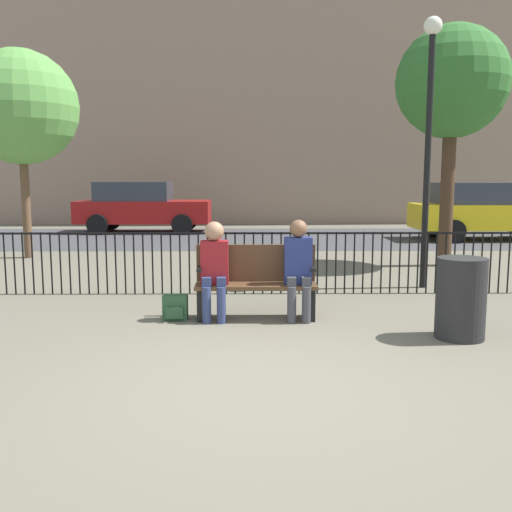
{
  "coord_description": "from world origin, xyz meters",
  "views": [
    {
      "loc": [
        -0.08,
        -4.66,
        1.78
      ],
      "look_at": [
        0.0,
        2.36,
        0.8
      ],
      "focal_mm": 40.0,
      "sensor_mm": 36.0,
      "label": 1
    }
  ],
  "objects_px": {
    "parked_car_1": "(142,206)",
    "trash_bin": "(461,298)",
    "park_bench": "(256,280)",
    "seated_person_1": "(298,264)",
    "parked_car_0": "(486,210)",
    "lamp_post": "(429,115)",
    "backpack": "(175,308)",
    "seated_person_0": "(214,264)",
    "tree_1": "(452,84)",
    "tree_0": "(21,108)"
  },
  "relations": [
    {
      "from": "seated_person_0",
      "to": "parked_car_0",
      "type": "xyz_separation_m",
      "value": [
        7.14,
        9.1,
        0.14
      ]
    },
    {
      "from": "trash_bin",
      "to": "seated_person_0",
      "type": "bearing_deg",
      "value": 162.9
    },
    {
      "from": "seated_person_0",
      "to": "lamp_post",
      "type": "height_order",
      "value": "lamp_post"
    },
    {
      "from": "parked_car_0",
      "to": "parked_car_1",
      "type": "distance_m",
      "value": 10.44
    },
    {
      "from": "seated_person_0",
      "to": "tree_1",
      "type": "bearing_deg",
      "value": 45.03
    },
    {
      "from": "trash_bin",
      "to": "seated_person_1",
      "type": "bearing_deg",
      "value": 153.73
    },
    {
      "from": "seated_person_0",
      "to": "parked_car_0",
      "type": "relative_size",
      "value": 0.29
    },
    {
      "from": "lamp_post",
      "to": "trash_bin",
      "type": "relative_size",
      "value": 4.67
    },
    {
      "from": "seated_person_0",
      "to": "lamp_post",
      "type": "bearing_deg",
      "value": 32.72
    },
    {
      "from": "parked_car_0",
      "to": "backpack",
      "type": "bearing_deg",
      "value": -129.98
    },
    {
      "from": "lamp_post",
      "to": "seated_person_0",
      "type": "bearing_deg",
      "value": -147.28
    },
    {
      "from": "park_bench",
      "to": "tree_0",
      "type": "distance_m",
      "value": 7.89
    },
    {
      "from": "park_bench",
      "to": "backpack",
      "type": "bearing_deg",
      "value": -172.71
    },
    {
      "from": "backpack",
      "to": "parked_car_1",
      "type": "relative_size",
      "value": 0.08
    },
    {
      "from": "park_bench",
      "to": "parked_car_1",
      "type": "xyz_separation_m",
      "value": [
        -3.56,
        11.3,
        0.36
      ]
    },
    {
      "from": "tree_0",
      "to": "seated_person_1",
      "type": "bearing_deg",
      "value": -45.46
    },
    {
      "from": "park_bench",
      "to": "lamp_post",
      "type": "xyz_separation_m",
      "value": [
        2.73,
        1.96,
        2.24
      ]
    },
    {
      "from": "parked_car_0",
      "to": "park_bench",
      "type": "bearing_deg",
      "value": -126.43
    },
    {
      "from": "tree_1",
      "to": "trash_bin",
      "type": "relative_size",
      "value": 5.21
    },
    {
      "from": "seated_person_1",
      "to": "seated_person_0",
      "type": "bearing_deg",
      "value": -179.95
    },
    {
      "from": "backpack",
      "to": "parked_car_1",
      "type": "height_order",
      "value": "parked_car_1"
    },
    {
      "from": "tree_1",
      "to": "lamp_post",
      "type": "xyz_separation_m",
      "value": [
        -1.13,
        -2.29,
        -0.83
      ]
    },
    {
      "from": "park_bench",
      "to": "tree_1",
      "type": "distance_m",
      "value": 6.51
    },
    {
      "from": "parked_car_0",
      "to": "seated_person_0",
      "type": "bearing_deg",
      "value": -128.12
    },
    {
      "from": "seated_person_0",
      "to": "tree_1",
      "type": "relative_size",
      "value": 0.26
    },
    {
      "from": "lamp_post",
      "to": "tree_0",
      "type": "bearing_deg",
      "value": 155.5
    },
    {
      "from": "tree_1",
      "to": "parked_car_1",
      "type": "height_order",
      "value": "tree_1"
    },
    {
      "from": "tree_1",
      "to": "trash_bin",
      "type": "xyz_separation_m",
      "value": [
        -1.61,
        -5.23,
        -3.11
      ]
    },
    {
      "from": "tree_1",
      "to": "parked_car_1",
      "type": "bearing_deg",
      "value": 136.42
    },
    {
      "from": "tree_0",
      "to": "parked_car_1",
      "type": "xyz_separation_m",
      "value": [
        1.42,
        5.83,
        -2.4
      ]
    },
    {
      "from": "parked_car_1",
      "to": "trash_bin",
      "type": "distance_m",
      "value": 13.59
    },
    {
      "from": "park_bench",
      "to": "parked_car_1",
      "type": "bearing_deg",
      "value": 107.46
    },
    {
      "from": "park_bench",
      "to": "tree_1",
      "type": "height_order",
      "value": "tree_1"
    },
    {
      "from": "tree_0",
      "to": "lamp_post",
      "type": "relative_size",
      "value": 1.06
    },
    {
      "from": "seated_person_0",
      "to": "seated_person_1",
      "type": "distance_m",
      "value": 1.04
    },
    {
      "from": "park_bench",
      "to": "parked_car_1",
      "type": "height_order",
      "value": "parked_car_1"
    },
    {
      "from": "backpack",
      "to": "trash_bin",
      "type": "height_order",
      "value": "trash_bin"
    },
    {
      "from": "backpack",
      "to": "seated_person_1",
      "type": "bearing_deg",
      "value": 0.21
    },
    {
      "from": "park_bench",
      "to": "trash_bin",
      "type": "xyz_separation_m",
      "value": [
        2.25,
        -0.98,
        -0.04
      ]
    },
    {
      "from": "park_bench",
      "to": "trash_bin",
      "type": "height_order",
      "value": "park_bench"
    },
    {
      "from": "parked_car_0",
      "to": "tree_1",
      "type": "bearing_deg",
      "value": -120.37
    },
    {
      "from": "parked_car_1",
      "to": "trash_bin",
      "type": "height_order",
      "value": "parked_car_1"
    },
    {
      "from": "park_bench",
      "to": "seated_person_0",
      "type": "distance_m",
      "value": 0.57
    },
    {
      "from": "seated_person_1",
      "to": "parked_car_0",
      "type": "bearing_deg",
      "value": 56.16
    },
    {
      "from": "park_bench",
      "to": "lamp_post",
      "type": "relative_size",
      "value": 0.36
    },
    {
      "from": "seated_person_0",
      "to": "parked_car_0",
      "type": "bearing_deg",
      "value": 51.88
    },
    {
      "from": "tree_0",
      "to": "tree_1",
      "type": "distance_m",
      "value": 8.92
    },
    {
      "from": "parked_car_0",
      "to": "trash_bin",
      "type": "height_order",
      "value": "parked_car_0"
    },
    {
      "from": "seated_person_0",
      "to": "parked_car_1",
      "type": "xyz_separation_m",
      "value": [
        -3.04,
        11.43,
        0.14
      ]
    },
    {
      "from": "seated_person_0",
      "to": "backpack",
      "type": "relative_size",
      "value": 3.86
    }
  ]
}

